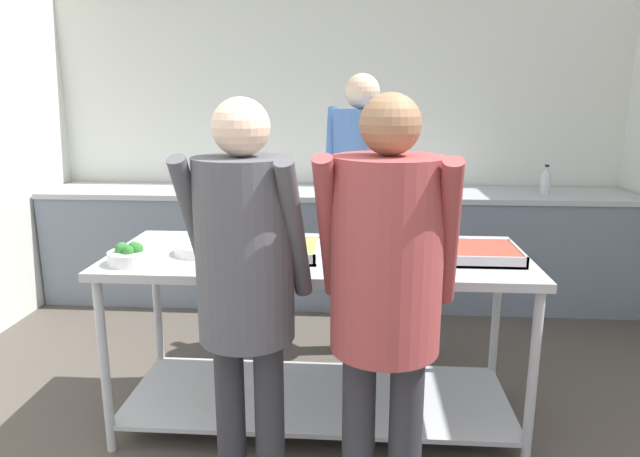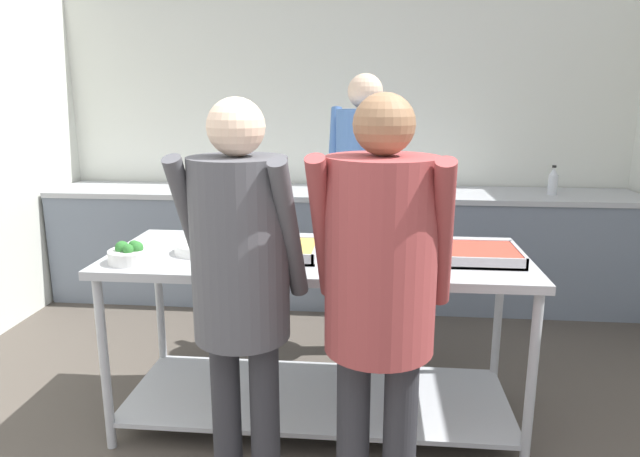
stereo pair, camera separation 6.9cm
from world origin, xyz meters
name	(u,v)px [view 1 (the left image)]	position (x,y,z in m)	size (l,w,h in m)	color
wall_rear	(337,133)	(0.00, 3.77, 1.32)	(4.76, 0.06, 2.65)	silver
back_counter	(334,245)	(0.00, 3.40, 0.45)	(4.60, 0.65, 0.90)	slate
serving_counter	(319,309)	(0.00, 1.62, 0.60)	(2.02, 0.80, 0.89)	#ADAFB5
broccoli_bowl	(131,255)	(-0.84, 1.39, 0.93)	(0.21, 0.21, 0.10)	silver
plate_stack	(202,248)	(-0.56, 1.58, 0.92)	(0.27, 0.27, 0.05)	white
serving_tray_vegetables	(277,251)	(-0.19, 1.56, 0.92)	(0.40, 0.33, 0.05)	#ADAFB5
sauce_pan	(372,237)	(0.26, 1.81, 0.93)	(0.43, 0.29, 0.07)	#ADAFB5
serving_tray_roast	(472,253)	(0.73, 1.59, 0.92)	(0.44, 0.34, 0.05)	#ADAFB5
guest_serving_left	(386,279)	(0.30, 0.88, 1.01)	(0.52, 0.39, 1.66)	#2D2D33
guest_serving_right	(245,270)	(-0.22, 0.96, 1.01)	(0.50, 0.38, 1.64)	#2D2D33
cook_behind_counter	(361,185)	(0.20, 2.44, 1.10)	(0.45, 0.35, 1.77)	#2D2D33
water_bottle	(546,181)	(1.62, 3.38, 1.00)	(0.07, 0.07, 0.22)	silver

